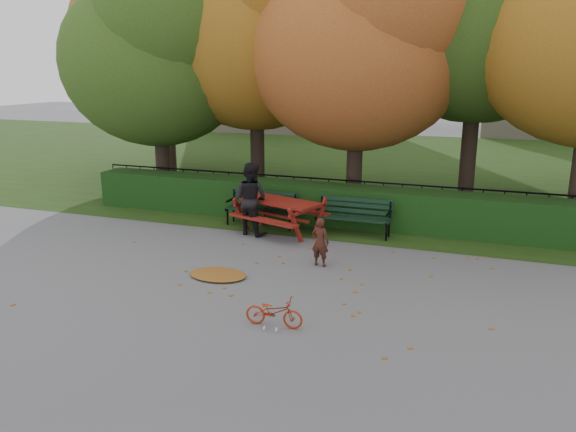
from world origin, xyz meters
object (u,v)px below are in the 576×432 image
(tree_f, at_px, (168,16))
(picnic_table, at_px, (280,208))
(child, at_px, (320,242))
(bench_left, at_px, (262,206))
(bench_right, at_px, (354,214))
(tree_c, at_px, (369,32))
(tree_b, at_px, (264,15))
(bicycle, at_px, (274,312))
(tree_a, at_px, (161,47))
(adult, at_px, (251,199))

(tree_f, relative_size, picnic_table, 3.95)
(child, bearing_deg, bench_left, -39.51)
(bench_left, xyz_separation_m, bench_right, (2.40, 0.00, 0.00))
(tree_c, xyz_separation_m, tree_f, (-7.97, 3.28, 0.87))
(tree_b, height_order, bicycle, tree_b)
(child, bearing_deg, tree_c, -80.98)
(bench_right, bearing_deg, picnic_table, -163.74)
(bench_right, distance_m, child, 2.43)
(child, bearing_deg, tree_b, -50.68)
(tree_a, height_order, bicycle, tree_a)
(tree_c, relative_size, bicycle, 8.59)
(tree_a, height_order, bench_left, tree_a)
(tree_b, distance_m, bicycle, 10.46)
(bench_left, distance_m, picnic_table, 0.86)
(bench_left, bearing_deg, tree_b, 110.58)
(adult, xyz_separation_m, bicycle, (2.35, -4.54, -0.64))
(bench_left, distance_m, adult, 0.88)
(child, relative_size, adult, 0.58)
(tree_a, bearing_deg, bicycle, -48.94)
(tree_f, bearing_deg, bench_left, -43.51)
(tree_a, relative_size, bench_right, 4.16)
(bench_right, bearing_deg, child, -92.96)
(bench_left, bearing_deg, adult, -86.69)
(tree_c, distance_m, bench_left, 5.31)
(tree_b, distance_m, picnic_table, 6.21)
(tree_f, bearing_deg, bicycle, -52.88)
(tree_c, height_order, bench_left, tree_c)
(tree_b, relative_size, tree_f, 0.96)
(tree_c, relative_size, tree_f, 0.87)
(tree_f, bearing_deg, child, -44.48)
(tree_f, xyz_separation_m, child, (8.11, -7.96, -5.18))
(bench_left, distance_m, bicycle, 5.86)
(tree_b, height_order, child, tree_b)
(bench_left, height_order, adult, adult)
(bench_right, distance_m, picnic_table, 1.79)
(tree_f, height_order, bench_left, tree_f)
(adult, bearing_deg, child, 158.09)
(picnic_table, bearing_deg, adult, -136.71)
(tree_b, bearing_deg, tree_c, -13.45)
(tree_b, xyz_separation_m, tree_c, (3.28, -0.78, -0.58))
(child, bearing_deg, picnic_table, -43.06)
(tree_f, height_order, adult, tree_f)
(tree_a, xyz_separation_m, tree_c, (6.02, 0.38, 0.30))
(child, bearing_deg, bench_right, -85.66)
(bench_left, bearing_deg, tree_f, 136.49)
(bench_left, xyz_separation_m, picnic_table, (0.68, -0.50, 0.12))
(tree_b, height_order, adult, tree_b)
(bench_left, height_order, child, child)
(tree_a, height_order, child, tree_a)
(tree_b, bearing_deg, picnic_table, -62.75)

